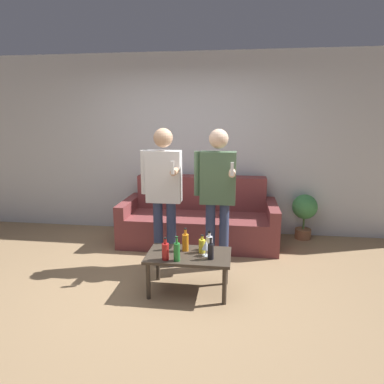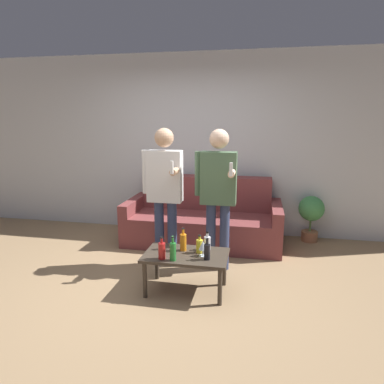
% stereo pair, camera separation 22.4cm
% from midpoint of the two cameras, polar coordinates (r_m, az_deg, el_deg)
% --- Properties ---
extents(ground_plane, '(16.00, 16.00, 0.00)m').
position_cam_midpoint_polar(ground_plane, '(3.73, -7.67, -16.04)').
color(ground_plane, '#997A56').
extents(wall_back, '(8.00, 0.06, 2.70)m').
position_cam_midpoint_polar(wall_back, '(5.28, -2.25, 7.82)').
color(wall_back, silver).
rests_on(wall_back, ground_plane).
extents(couch, '(2.18, 0.93, 0.91)m').
position_cam_midpoint_polar(couch, '(4.96, -0.07, -4.61)').
color(couch, brown).
rests_on(couch, ground_plane).
extents(coffee_table, '(0.85, 0.51, 0.41)m').
position_cam_midpoint_polar(coffee_table, '(3.55, -2.38, -11.09)').
color(coffee_table, '#3D3328').
rests_on(coffee_table, ground_plane).
extents(bottle_orange, '(0.06, 0.06, 0.22)m').
position_cam_midpoint_polar(bottle_orange, '(3.38, 1.22, -9.80)').
color(bottle_orange, black).
rests_on(bottle_orange, coffee_table).
extents(bottle_green, '(0.07, 0.07, 0.24)m').
position_cam_midpoint_polar(bottle_green, '(3.58, -2.93, -8.31)').
color(bottle_green, orange).
rests_on(bottle_green, coffee_table).
extents(bottle_dark, '(0.07, 0.07, 0.23)m').
position_cam_midpoint_polar(bottle_dark, '(3.39, -6.37, -9.76)').
color(bottle_dark, '#B21E1E').
rests_on(bottle_dark, coffee_table).
extents(bottle_yellow, '(0.07, 0.07, 0.19)m').
position_cam_midpoint_polar(bottle_yellow, '(3.62, 1.10, -8.40)').
color(bottle_yellow, silver).
rests_on(bottle_yellow, coffee_table).
extents(bottle_red, '(0.07, 0.07, 0.19)m').
position_cam_midpoint_polar(bottle_red, '(3.54, -0.14, -8.93)').
color(bottle_red, yellow).
rests_on(bottle_red, coffee_table).
extents(bottle_clear, '(0.06, 0.06, 0.25)m').
position_cam_midpoint_polar(bottle_clear, '(3.35, -4.50, -9.85)').
color(bottle_clear, '#23752D').
rests_on(bottle_clear, coffee_table).
extents(wine_glass_near, '(0.08, 0.08, 0.16)m').
position_cam_midpoint_polar(wine_glass_near, '(3.45, 0.47, -8.94)').
color(wine_glass_near, silver).
rests_on(wine_glass_near, coffee_table).
extents(person_standing_left, '(0.47, 0.42, 1.65)m').
position_cam_midpoint_polar(person_standing_left, '(3.99, -6.37, 0.89)').
color(person_standing_left, navy).
rests_on(person_standing_left, ground_plane).
extents(person_standing_right, '(0.48, 0.42, 1.64)m').
position_cam_midpoint_polar(person_standing_right, '(3.91, 2.62, 0.63)').
color(person_standing_right, navy).
rests_on(person_standing_right, ground_plane).
extents(potted_plant, '(0.36, 0.36, 0.67)m').
position_cam_midpoint_polar(potted_plant, '(5.24, 17.09, -2.99)').
color(potted_plant, '#936042').
rests_on(potted_plant, ground_plane).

